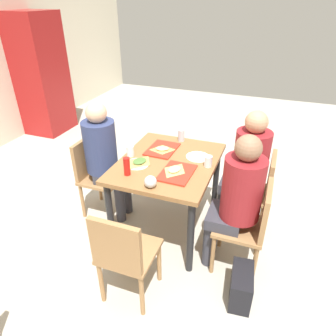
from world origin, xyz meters
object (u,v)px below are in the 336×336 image
paper_plate_near_edge (198,157)px  foil_bundle (150,182)px  handbag (241,286)px  tray_red_near (177,173)px  chair_left_end (124,253)px  soda_can (181,135)px  person_far_side (104,153)px  tray_red_far (162,149)px  pizza_slice_a (175,170)px  chair_far_side (95,172)px  person_in_brown_jacket (246,163)px  paper_plate_center (137,164)px  chair_near_left (251,223)px  plastic_cup_a (130,151)px  condiment_bottle (127,166)px  main_table (168,171)px  person_in_red (237,195)px  pizza_slice_b (162,149)px  drink_fridge (42,75)px  chair_near_right (258,188)px  pizza_slice_c (140,162)px

paper_plate_near_edge → foil_bundle: foil_bundle is taller
foil_bundle → handbag: (-0.16, -0.81, -0.68)m
paper_plate_near_edge → tray_red_near: bearing=166.1°
chair_left_end → soda_can: 1.42m
person_far_side → handbag: 1.74m
tray_red_far → pizza_slice_a: (-0.36, -0.25, 0.02)m
chair_far_side → foil_bundle: (-0.46, -0.84, 0.34)m
person_in_brown_jacket → paper_plate_center: 1.01m
paper_plate_center → handbag: bearing=-113.1°
tray_red_far → person_in_brown_jacket: bearing=-84.3°
chair_near_left → tray_red_near: chair_near_left is taller
plastic_cup_a → condiment_bottle: size_ratio=0.62×
chair_far_side → main_table: bearing=-90.0°
paper_plate_center → handbag: size_ratio=0.69×
main_table → tray_red_far: size_ratio=3.00×
person_in_red → pizza_slice_b: 0.91m
tray_red_far → drink_fridge: bearing=60.4°
paper_plate_near_edge → plastic_cup_a: (-0.19, 0.61, 0.05)m
tray_red_near → person_in_brown_jacket: bearing=-48.9°
tray_red_far → pizza_slice_b: (-0.02, -0.01, 0.02)m
pizza_slice_b → tray_red_near: bearing=-142.5°
chair_near_right → tray_red_far: bearing=94.9°
person_in_red → tray_red_far: (0.46, 0.81, 0.05)m
person_far_side → chair_far_side: bearing=90.0°
chair_far_side → chair_left_end: bearing=-138.5°
pizza_slice_b → person_far_side: bearing=106.4°
tray_red_near → plastic_cup_a: 0.55m
main_table → drink_fridge: 3.35m
chair_near_left → soda_can: size_ratio=6.89×
paper_plate_center → pizza_slice_a: size_ratio=1.02×
chair_near_right → soda_can: 0.93m
chair_near_right → pizza_slice_a: (-0.44, 0.69, 0.31)m
main_table → person_in_brown_jacket: (0.27, -0.68, 0.07)m
main_table → handbag: main_table is taller
chair_near_left → condiment_bottle: 1.12m
tray_red_near → pizza_slice_a: (0.01, 0.03, 0.02)m
main_table → paper_plate_near_edge: bearing=-55.9°
chair_near_right → handbag: size_ratio=2.63×
person_far_side → soda_can: 0.81m
chair_far_side → pizza_slice_c: 0.68m
person_far_side → foil_bundle: bearing=-123.2°
chair_near_left → foil_bundle: foil_bundle is taller
tray_red_far → paper_plate_center: size_ratio=1.64×
handbag → drink_fridge: (2.35, 3.68, 0.81)m
foil_bundle → chair_left_end: bearing=177.3°
person_far_side → paper_plate_center: 0.47m
chair_near_right → pizza_slice_b: chair_near_right is taller
paper_plate_near_edge → foil_bundle: 0.66m
main_table → foil_bundle: (-0.46, -0.02, 0.16)m
chair_far_side → paper_plate_center: bearing=-105.6°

